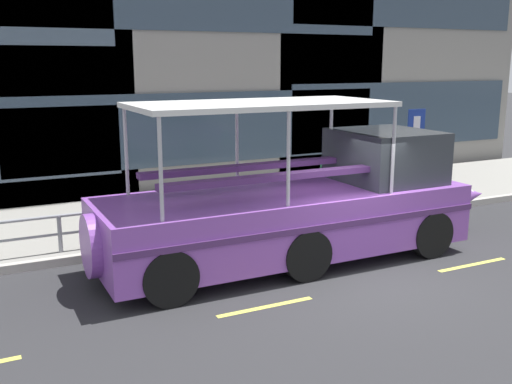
% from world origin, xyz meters
% --- Properties ---
extents(ground_plane, '(120.00, 120.00, 0.00)m').
position_xyz_m(ground_plane, '(0.00, 0.00, 0.00)').
color(ground_plane, '#2B2B2D').
extents(sidewalk, '(32.00, 4.80, 0.18)m').
position_xyz_m(sidewalk, '(0.00, 5.60, 0.09)').
color(sidewalk, gray).
rests_on(sidewalk, ground_plane).
extents(curb_edge, '(32.00, 0.18, 0.18)m').
position_xyz_m(curb_edge, '(0.00, 3.11, 0.09)').
color(curb_edge, '#B2ADA3').
rests_on(curb_edge, ground_plane).
extents(lane_centreline, '(25.80, 0.12, 0.01)m').
position_xyz_m(lane_centreline, '(-0.00, -0.64, 0.00)').
color(lane_centreline, '#DBD64C').
rests_on(lane_centreline, ground_plane).
extents(curb_guardrail, '(12.57, 0.09, 0.81)m').
position_xyz_m(curb_guardrail, '(-0.67, 3.45, 0.73)').
color(curb_guardrail, gray).
rests_on(curb_guardrail, sidewalk).
extents(parking_sign, '(0.60, 0.12, 2.61)m').
position_xyz_m(parking_sign, '(4.75, 3.95, 1.95)').
color(parking_sign, '#4C4F54').
rests_on(parking_sign, sidewalk).
extents(duck_tour_boat, '(9.67, 2.62, 3.33)m').
position_xyz_m(duck_tour_boat, '(-0.36, 1.32, 1.11)').
color(duck_tour_boat, purple).
rests_on(duck_tour_boat, ground_plane).
extents(pedestrian_near_bow, '(0.32, 0.35, 1.53)m').
position_xyz_m(pedestrian_near_bow, '(2.36, 4.75, 1.10)').
color(pedestrian_near_bow, '#47423D').
rests_on(pedestrian_near_bow, sidewalk).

